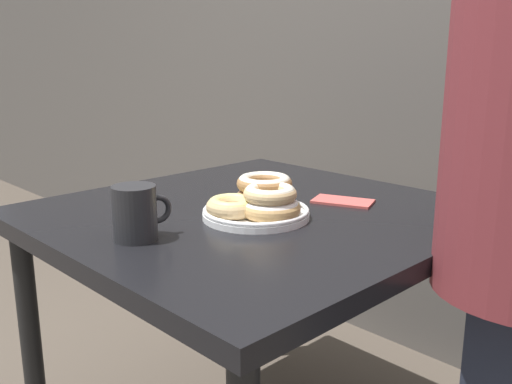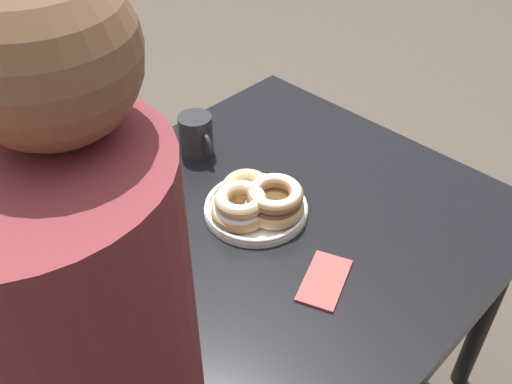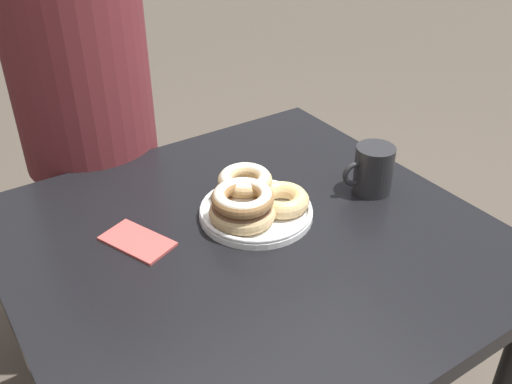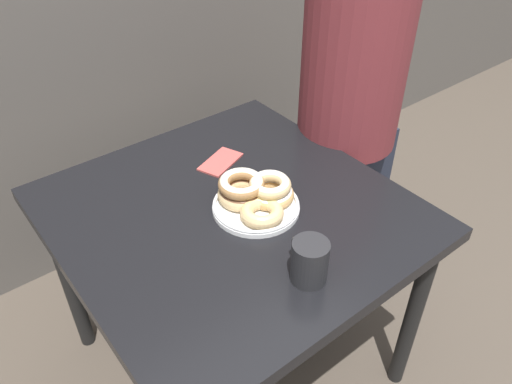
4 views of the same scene
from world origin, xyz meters
name	(u,v)px [view 2 (image 2 of 4)]	position (x,y,z in m)	size (l,w,h in m)	color
ground_plane	(220,329)	(0.00, 0.00, 0.00)	(14.00, 14.00, 0.00)	#4C4238
dining_table	(285,235)	(0.00, 0.27, 0.63)	(0.90, 0.93, 0.70)	black
donut_plate	(257,202)	(0.06, 0.23, 0.74)	(0.25, 0.26, 0.09)	white
coffee_mug	(196,135)	(-0.01, -0.05, 0.76)	(0.09, 0.12, 0.11)	#232326
napkin	(324,280)	(0.11, 0.47, 0.71)	(0.16, 0.13, 0.01)	#BC4C47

